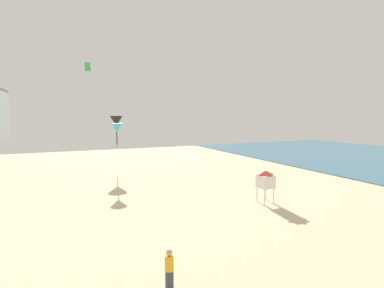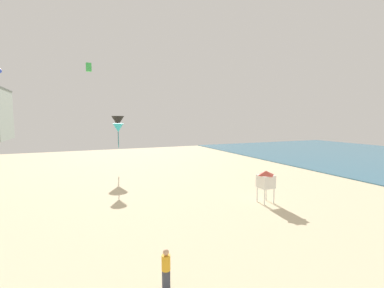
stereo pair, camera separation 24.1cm
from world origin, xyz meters
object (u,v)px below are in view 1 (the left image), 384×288
object	(u,v)px
lifeguard_stand	(266,179)
kite_green_box	(87,67)
kite_black_delta	(116,121)
kite_cyan_delta	(117,128)
kite_flyer	(169,267)

from	to	relation	value
lifeguard_stand	kite_green_box	bearing A→B (deg)	130.24
kite_black_delta	kite_cyan_delta	bearing A→B (deg)	-97.80
kite_flyer	kite_black_delta	bearing A→B (deg)	34.00
kite_cyan_delta	kite_black_delta	world-z (taller)	kite_black_delta
kite_flyer	kite_cyan_delta	distance (m)	22.09
kite_flyer	kite_cyan_delta	world-z (taller)	kite_cyan_delta
kite_cyan_delta	kite_black_delta	size ratio (longest dim) A/B	0.73
kite_cyan_delta	kite_green_box	size ratio (longest dim) A/B	3.51
kite_flyer	lifeguard_stand	xyz separation A→B (m)	(10.53, 7.10, 0.92)
kite_cyan_delta	kite_green_box	bearing A→B (deg)	-137.69
kite_flyer	kite_cyan_delta	bearing A→B (deg)	34.83
kite_black_delta	kite_green_box	distance (m)	10.41
kite_flyer	kite_green_box	xyz separation A→B (m)	(-1.65, 18.80, 10.66)
kite_flyer	lifeguard_stand	size ratio (longest dim) A/B	0.64
kite_green_box	kite_flyer	bearing A→B (deg)	-84.99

